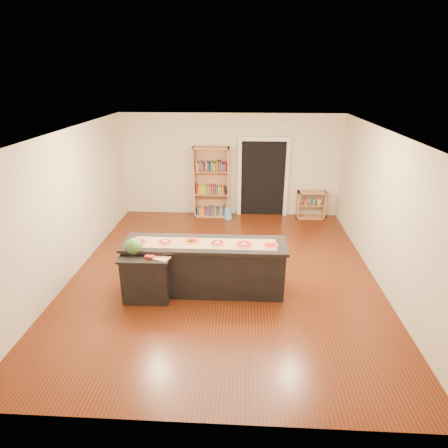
# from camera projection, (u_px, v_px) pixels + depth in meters

# --- Properties ---
(room) EXTENTS (6.00, 7.00, 2.80)m
(room) POSITION_uv_depth(u_px,v_px,m) (223.00, 208.00, 7.05)
(room) COLOR beige
(room) RESTS_ON ground
(doorway) EXTENTS (1.40, 0.09, 2.21)m
(doorway) POSITION_uv_depth(u_px,v_px,m) (263.00, 173.00, 10.28)
(doorway) COLOR black
(doorway) RESTS_ON room
(kitchen_island) EXTENTS (2.92, 0.79, 0.96)m
(kitchen_island) POSITION_uv_depth(u_px,v_px,m) (205.00, 267.00, 6.83)
(kitchen_island) COLOR black
(kitchen_island) RESTS_ON ground
(side_counter) EXTENTS (0.87, 0.64, 0.86)m
(side_counter) POSITION_uv_depth(u_px,v_px,m) (147.00, 276.00, 6.62)
(side_counter) COLOR black
(side_counter) RESTS_ON ground
(bookshelf) EXTENTS (0.97, 0.35, 1.95)m
(bookshelf) POSITION_uv_depth(u_px,v_px,m) (211.00, 183.00, 10.27)
(bookshelf) COLOR tan
(bookshelf) RESTS_ON ground
(low_shelf) EXTENTS (0.76, 0.33, 0.76)m
(low_shelf) POSITION_uv_depth(u_px,v_px,m) (311.00, 205.00, 10.36)
(low_shelf) COLOR tan
(low_shelf) RESTS_ON ground
(waste_bin) EXTENTS (0.21, 0.21, 0.30)m
(waste_bin) POSITION_uv_depth(u_px,v_px,m) (228.00, 214.00, 10.36)
(waste_bin) COLOR #63A9DE
(waste_bin) RESTS_ON ground
(kraft_paper) EXTENTS (2.54, 0.46, 0.00)m
(kraft_paper) POSITION_uv_depth(u_px,v_px,m) (204.00, 243.00, 6.62)
(kraft_paper) COLOR #A48454
(kraft_paper) RESTS_ON kitchen_island
(watermelon) EXTENTS (0.29, 0.29, 0.29)m
(watermelon) POSITION_uv_depth(u_px,v_px,m) (134.00, 246.00, 6.41)
(watermelon) COLOR #144214
(watermelon) RESTS_ON side_counter
(cutting_board) EXTENTS (0.35, 0.29, 0.02)m
(cutting_board) POSITION_uv_depth(u_px,v_px,m) (161.00, 258.00, 6.30)
(cutting_board) COLOR tan
(cutting_board) RESTS_ON side_counter
(package_red) EXTENTS (0.17, 0.14, 0.05)m
(package_red) POSITION_uv_depth(u_px,v_px,m) (150.00, 257.00, 6.30)
(package_red) COLOR maroon
(package_red) RESTS_ON side_counter
(package_teal) EXTENTS (0.14, 0.14, 0.05)m
(package_teal) POSITION_uv_depth(u_px,v_px,m) (166.00, 251.00, 6.52)
(package_teal) COLOR #195966
(package_teal) RESTS_ON side_counter
(pizza_a) EXTENTS (0.31, 0.31, 0.02)m
(pizza_a) POSITION_uv_depth(u_px,v_px,m) (139.00, 242.00, 6.66)
(pizza_a) COLOR tan
(pizza_a) RESTS_ON kitchen_island
(pizza_b) EXTENTS (0.28, 0.28, 0.02)m
(pizza_b) POSITION_uv_depth(u_px,v_px,m) (165.00, 242.00, 6.66)
(pizza_b) COLOR tan
(pizza_b) RESTS_ON kitchen_island
(pizza_c) EXTENTS (0.29, 0.29, 0.02)m
(pizza_c) POSITION_uv_depth(u_px,v_px,m) (192.00, 241.00, 6.70)
(pizza_c) COLOR tan
(pizza_c) RESTS_ON kitchen_island
(pizza_d) EXTENTS (0.29, 0.29, 0.02)m
(pizza_d) POSITION_uv_depth(u_px,v_px,m) (217.00, 243.00, 6.62)
(pizza_d) COLOR tan
(pizza_d) RESTS_ON kitchen_island
(pizza_e) EXTENTS (0.31, 0.31, 0.02)m
(pizza_e) POSITION_uv_depth(u_px,v_px,m) (244.00, 244.00, 6.56)
(pizza_e) COLOR tan
(pizza_e) RESTS_ON kitchen_island
(pizza_f) EXTENTS (0.28, 0.28, 0.02)m
(pizza_f) POSITION_uv_depth(u_px,v_px,m) (271.00, 245.00, 6.55)
(pizza_f) COLOR tan
(pizza_f) RESTS_ON kitchen_island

